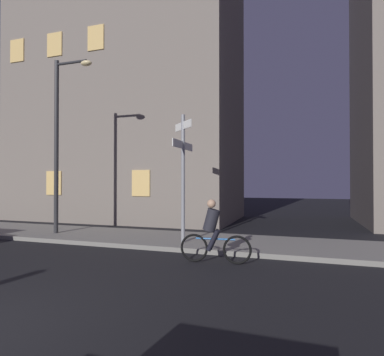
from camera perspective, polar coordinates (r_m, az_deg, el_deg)
The scene contains 5 objects.
sidewalk_kerb at distance 11.54m, azimuth -5.21°, elevation -10.58°, with size 40.00×3.02×0.14m, color gray.
signpost at distance 10.41m, azimuth -1.57°, elevation 1.86°, with size 0.85×1.79×4.06m.
street_lamp at distance 13.30m, azimuth -21.88°, elevation 7.55°, with size 1.62×0.28×6.49m.
cyclist at distance 8.41m, azimuth 3.74°, elevation -9.61°, with size 1.82×0.36×1.61m.
building_left_block at distance 20.11m, azimuth -11.01°, elevation 18.09°, with size 12.22×6.29×17.05m.
Camera 1 is at (4.58, -2.96, 2.05)m, focal length 30.61 mm.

